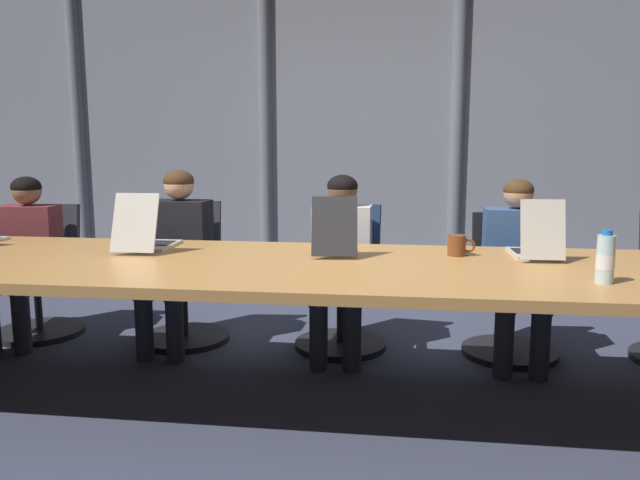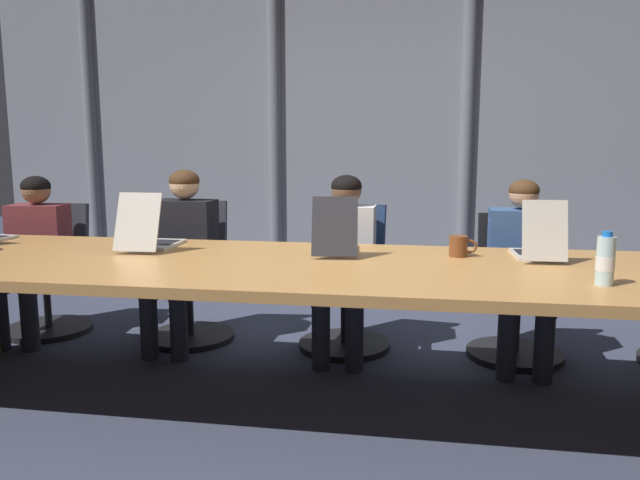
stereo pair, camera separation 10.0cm
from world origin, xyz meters
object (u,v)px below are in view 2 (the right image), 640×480
person_left_mid (181,248)px  person_center (345,255)px  laptop_center (336,242)px  person_left_end (33,247)px  coffee_mug_far (459,246)px  office_chair_left_mid (191,289)px  office_chair_right_mid (515,304)px  person_right_mid (522,263)px  office_chair_left_end (50,284)px  laptop_left_mid (150,237)px  water_bottle_secondary (605,261)px  laptop_right_mid (538,247)px  office_chair_center (347,295)px

person_left_mid → person_center: bearing=91.9°
laptop_center → person_left_end: person_left_end is taller
laptop_center → coffee_mug_far: laptop_center is taller
person_left_end → coffee_mug_far: (2.81, -0.51, 0.17)m
office_chair_left_mid → office_chair_right_mid: bearing=84.2°
person_right_mid → coffee_mug_far: (-0.41, -0.51, 0.18)m
laptop_center → person_center: bearing=-4.0°
office_chair_left_end → person_left_mid: bearing=78.5°
laptop_left_mid → coffee_mug_far: (1.71, 0.02, -0.01)m
laptop_left_mid → person_left_end: (-1.11, 0.54, -0.18)m
person_left_mid → water_bottle_secondary: 2.56m
office_chair_left_end → coffee_mug_far: 2.93m
person_right_mid → coffee_mug_far: size_ratio=7.72×
laptop_center → office_chair_left_end: size_ratio=0.51×
laptop_center → laptop_right_mid: bearing=-95.3°
office_chair_center → person_left_end: bearing=-78.6°
office_chair_left_mid → person_right_mid: size_ratio=0.84×
office_chair_left_end → water_bottle_secondary: bearing=66.4°
office_chair_right_mid → coffee_mug_far: office_chair_right_mid is taller
laptop_center → office_chair_left_end: laptop_center is taller
laptop_left_mid → person_center: bearing=-63.5°
water_bottle_secondary → person_left_mid: bearing=154.7°
laptop_center → office_chair_right_mid: 1.34m
laptop_right_mid → water_bottle_secondary: (0.17, -0.57, 0.04)m
laptop_center → office_chair_right_mid: laptop_center is taller
laptop_center → water_bottle_secondary: bearing=-120.6°
laptop_right_mid → office_chair_center: laptop_right_mid is taller
laptop_center → person_left_mid: 1.23m
laptop_center → person_left_mid: person_left_mid is taller
laptop_center → office_chair_left_mid: bearing=52.3°
laptop_center → coffee_mug_far: (0.65, 0.01, -0.01)m
person_left_end → person_left_mid: person_left_mid is taller
office_chair_center → water_bottle_secondary: water_bottle_secondary is taller
laptop_right_mid → office_chair_left_mid: size_ratio=0.43×
office_chair_center → person_right_mid: (1.08, -0.16, 0.28)m
coffee_mug_far → person_center: bearing=142.4°
person_left_mid → water_bottle_secondary: bearing=66.9°
person_right_mid → office_chair_center: bearing=-97.1°
laptop_left_mid → office_chair_center: 1.33m
person_right_mid → water_bottle_secondary: bearing=9.7°
office_chair_left_mid → coffee_mug_far: office_chair_left_mid is taller
laptop_left_mid → office_chair_left_mid: (-0.04, 0.70, -0.47)m
person_left_mid → coffee_mug_far: person_left_mid is taller
office_chair_center → office_chair_right_mid: size_ratio=1.05×
laptop_center → person_center: person_center is taller
laptop_right_mid → person_left_mid: person_left_mid is taller
office_chair_center → person_center: person_center is taller
office_chair_center → person_center: bearing=9.1°
person_center → laptop_right_mid: bearing=64.8°
office_chair_left_end → water_bottle_secondary: (3.38, -1.24, 0.52)m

